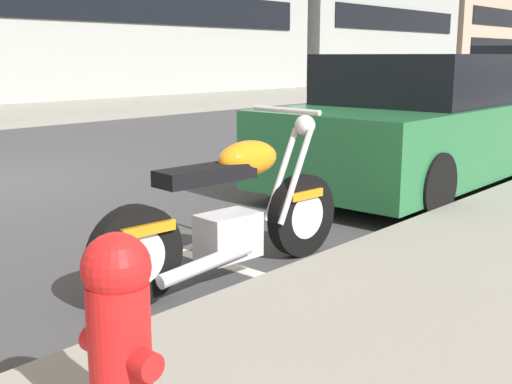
# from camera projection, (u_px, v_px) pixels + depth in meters

# --- Properties ---
(sidewalk_far_curb) EXTENTS (120.00, 5.00, 0.14)m
(sidewalk_far_curb) POSITION_uv_depth(u_px,v_px,m) (224.00, 99.00, 20.97)
(sidewalk_far_curb) COLOR gray
(sidewalk_far_curb) RESTS_ON ground
(parking_stall_stripe) EXTENTS (0.12, 2.20, 0.01)m
(parking_stall_stripe) POSITION_uv_depth(u_px,v_px,m) (214.00, 261.00, 4.61)
(parking_stall_stripe) COLOR silver
(parking_stall_stripe) RESTS_ON ground
(parked_motorcycle) EXTENTS (2.05, 0.62, 1.10)m
(parked_motorcycle) POSITION_uv_depth(u_px,v_px,m) (231.00, 216.00, 4.22)
(parked_motorcycle) COLOR black
(parked_motorcycle) RESTS_ON ground
(parked_car_at_intersection) EXTENTS (4.19, 1.89, 1.47)m
(parked_car_at_intersection) POSITION_uv_depth(u_px,v_px,m) (421.00, 126.00, 7.20)
(parked_car_at_intersection) COLOR #236638
(parked_car_at_intersection) RESTS_ON ground
(fire_hydrant) EXTENTS (0.24, 0.36, 0.73)m
(fire_hydrant) POSITION_uv_depth(u_px,v_px,m) (119.00, 329.00, 2.21)
(fire_hydrant) COLOR red
(fire_hydrant) RESTS_ON sidewalk_near_curb
(townhouse_far_uphill) EXTENTS (14.94, 8.36, 9.24)m
(townhouse_far_uphill) POSITION_uv_depth(u_px,v_px,m) (454.00, 11.00, 46.36)
(townhouse_far_uphill) COLOR tan
(townhouse_far_uphill) RESTS_ON ground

